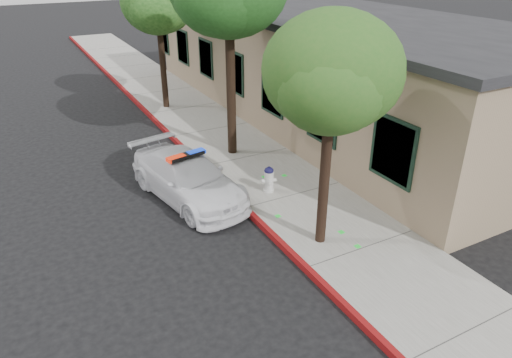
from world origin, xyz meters
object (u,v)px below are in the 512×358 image
object	(u,v)px
police_car	(188,178)
fire_hydrant	(269,179)
street_tree_far	(159,6)
clapboard_building	(322,64)
street_tree_near	(333,77)

from	to	relation	value
police_car	fire_hydrant	distance (m)	2.31
street_tree_far	clapboard_building	bearing A→B (deg)	-32.24
clapboard_building	street_tree_near	world-z (taller)	street_tree_near
police_car	street_tree_near	world-z (taller)	street_tree_near
street_tree_near	fire_hydrant	bearing A→B (deg)	87.09
street_tree_near	clapboard_building	bearing A→B (deg)	55.11
clapboard_building	fire_hydrant	world-z (taller)	clapboard_building
police_car	street_tree_near	bearing A→B (deg)	-73.55
fire_hydrant	street_tree_near	xyz separation A→B (m)	(-0.14, -2.78, 3.60)
police_car	street_tree_far	size ratio (longest dim) A/B	0.83
clapboard_building	fire_hydrant	distance (m)	8.00
clapboard_building	street_tree_far	xyz separation A→B (m)	(-5.63, 3.55, 2.21)
clapboard_building	fire_hydrant	size ratio (longest dim) A/B	27.14
fire_hydrant	police_car	bearing A→B (deg)	169.97
clapboard_building	police_car	size ratio (longest dim) A/B	4.52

